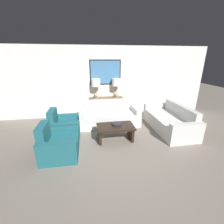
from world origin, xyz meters
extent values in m
plane|color=slate|center=(0.00, 0.00, 0.00)|extent=(20.00, 20.00, 0.00)
cube|color=silver|center=(0.00, 2.42, 1.32)|extent=(8.23, 0.10, 2.65)
cube|color=black|center=(0.00, 2.37, 1.70)|extent=(1.18, 0.01, 0.92)
cube|color=teal|center=(0.00, 2.36, 1.70)|extent=(1.10, 0.02, 0.84)
cube|color=brown|center=(0.00, 2.16, 0.39)|extent=(1.28, 0.37, 0.78)
cylinder|color=tan|center=(-0.39, 2.16, 0.79)|extent=(0.14, 0.14, 0.02)
sphere|color=tan|center=(-0.39, 2.16, 0.88)|extent=(0.16, 0.16, 0.16)
cylinder|color=#8C7A51|center=(-0.39, 2.16, 1.09)|extent=(0.02, 0.02, 0.26)
cylinder|color=white|center=(-0.39, 2.16, 1.36)|extent=(0.33, 0.33, 0.27)
cylinder|color=tan|center=(0.39, 2.16, 0.79)|extent=(0.14, 0.14, 0.02)
sphere|color=tan|center=(0.39, 2.16, 0.88)|extent=(0.16, 0.16, 0.16)
cylinder|color=#8C7A51|center=(0.39, 2.16, 1.09)|extent=(0.02, 0.02, 0.26)
cylinder|color=white|center=(0.39, 2.16, 1.36)|extent=(0.33, 0.33, 0.27)
cube|color=silver|center=(0.00, 1.30, 0.22)|extent=(1.66, 0.77, 0.44)
cube|color=silver|center=(0.00, 1.77, 0.40)|extent=(1.66, 0.18, 0.80)
cube|color=silver|center=(-0.92, 1.39, 0.30)|extent=(0.18, 0.95, 0.60)
cube|color=silver|center=(0.92, 1.39, 0.30)|extent=(0.18, 0.95, 0.60)
cube|color=silver|center=(1.75, 0.70, 0.22)|extent=(0.77, 1.66, 0.44)
cube|color=silver|center=(2.22, 0.70, 0.40)|extent=(0.18, 1.66, 0.80)
cube|color=silver|center=(1.84, 1.61, 0.30)|extent=(0.95, 0.18, 0.60)
cube|color=silver|center=(1.84, -0.22, 0.30)|extent=(0.95, 0.18, 0.60)
cube|color=black|center=(0.01, 0.29, 0.41)|extent=(1.02, 0.61, 0.05)
cube|color=black|center=(-0.44, 0.29, 0.19)|extent=(0.07, 0.49, 0.39)
cube|color=black|center=(0.46, 0.29, 0.19)|extent=(0.07, 0.49, 0.39)
cylinder|color=#232328|center=(0.06, 0.35, 0.46)|extent=(0.27, 0.27, 0.05)
cube|color=#1E5B66|center=(-1.32, 0.79, 0.20)|extent=(0.65, 0.58, 0.39)
cube|color=#1E5B66|center=(-1.74, 0.79, 0.41)|extent=(0.18, 0.58, 0.83)
cube|color=#1E5B66|center=(-1.41, 0.43, 0.28)|extent=(0.83, 0.14, 0.55)
cube|color=#1E5B66|center=(-1.41, 1.15, 0.28)|extent=(0.83, 0.14, 0.55)
cube|color=#1E5B66|center=(-1.32, -0.21, 0.20)|extent=(0.65, 0.58, 0.39)
cube|color=#1E5B66|center=(-1.74, -0.21, 0.41)|extent=(0.18, 0.58, 0.83)
cube|color=#1E5B66|center=(-1.41, -0.57, 0.28)|extent=(0.83, 0.14, 0.55)
cube|color=#1E5B66|center=(-1.41, 0.15, 0.28)|extent=(0.83, 0.14, 0.55)
camera|label=1|loc=(-0.69, -3.42, 2.20)|focal=24.00mm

